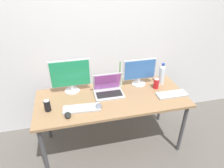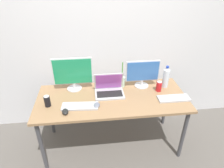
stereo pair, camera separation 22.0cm
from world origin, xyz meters
The scene contains 14 objects.
ground_plane centered at (0.00, 0.00, 0.00)m, with size 16.00×16.00×0.00m, color #5B5651.
wall_back centered at (0.00, 0.59, 1.30)m, with size 7.00×0.08×2.60m, color silver.
work_desk centered at (0.00, 0.00, 0.68)m, with size 1.72×0.72×0.74m.
monitor_left centered at (-0.44, 0.24, 0.96)m, with size 0.47×0.18×0.41m.
monitor_center centered at (0.40, 0.21, 0.92)m, with size 0.41×0.17×0.34m.
laptop_silver centered at (-0.02, 0.09, 0.80)m, with size 0.34×0.25×0.25m.
keyboard_main centered at (0.69, -0.11, 0.75)m, with size 0.36×0.14×0.02m, color #B2B2B7.
keyboard_aux centered at (-0.36, -0.14, 0.75)m, with size 0.39×0.14×0.02m, color #B2B2B7.
mouse_by_keyboard centered at (-0.51, -0.23, 0.76)m, with size 0.06×0.10×0.04m, color black.
mouse_by_laptop centered at (-0.18, -0.15, 0.76)m, with size 0.07×0.10×0.03m, color slate.
water_bottle centered at (0.68, 0.16, 0.87)m, with size 0.08×0.08×0.28m.
soda_can_near_keyboard centered at (-0.71, -0.08, 0.80)m, with size 0.07×0.07×0.13m.
soda_can_by_laptop centered at (0.58, 0.08, 0.80)m, with size 0.07×0.07×0.13m.
bamboo_vase centered at (0.15, 0.23, 0.82)m, with size 0.07×0.07×0.33m.
Camera 2 is at (-0.21, -1.88, 2.05)m, focal length 32.00 mm.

